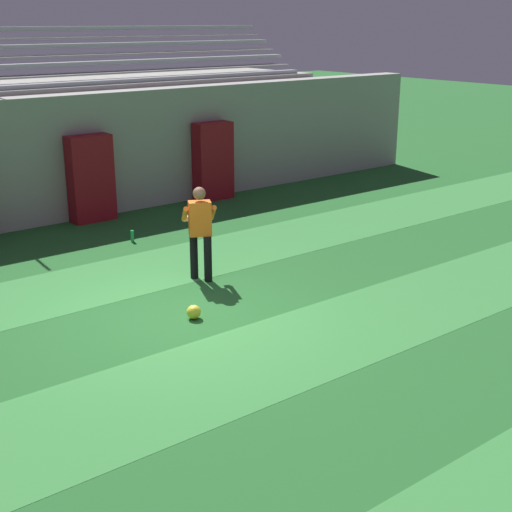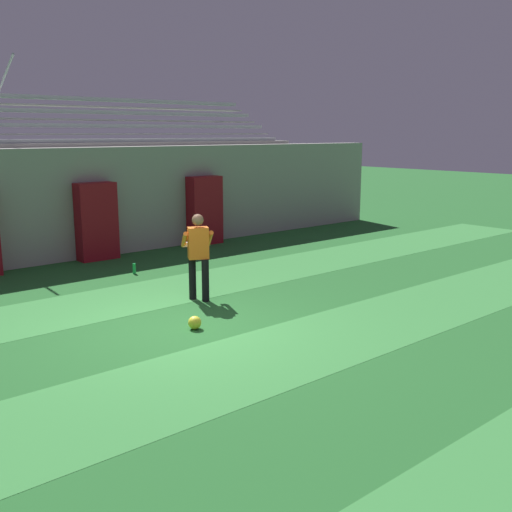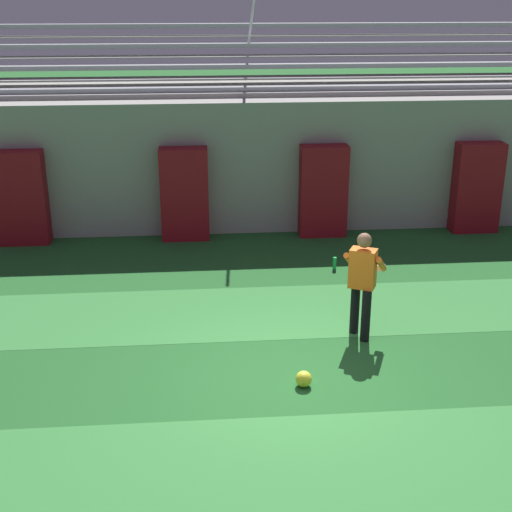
# 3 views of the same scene
# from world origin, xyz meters

# --- Properties ---
(ground_plane) EXTENTS (80.00, 80.00, 0.00)m
(ground_plane) POSITION_xyz_m (0.00, 0.00, 0.00)
(ground_plane) COLOR #236028
(turf_stripe_mid) EXTENTS (28.00, 2.05, 0.01)m
(turf_stripe_mid) POSITION_xyz_m (0.00, -1.91, 0.00)
(turf_stripe_mid) COLOR #38843D
(turf_stripe_mid) RESTS_ON ground
(turf_stripe_far) EXTENTS (28.00, 2.05, 0.01)m
(turf_stripe_far) POSITION_xyz_m (0.00, 2.18, 0.00)
(turf_stripe_far) COLOR #38843D
(turf_stripe_far) RESTS_ON ground
(back_wall) EXTENTS (24.00, 0.60, 2.80)m
(back_wall) POSITION_xyz_m (0.00, 6.50, 1.40)
(back_wall) COLOR #999691
(back_wall) RESTS_ON ground
(padding_pillar_gate_right) EXTENTS (0.99, 0.44, 1.95)m
(padding_pillar_gate_right) POSITION_xyz_m (1.46, 5.95, 0.97)
(padding_pillar_gate_right) COLOR maroon
(padding_pillar_gate_right) RESTS_ON ground
(padding_pillar_far_right) EXTENTS (0.99, 0.44, 1.95)m
(padding_pillar_far_right) POSITION_xyz_m (4.80, 5.95, 0.97)
(padding_pillar_far_right) COLOR maroon
(padding_pillar_far_right) RESTS_ON ground
(bleacher_stand) EXTENTS (18.00, 3.35, 5.03)m
(bleacher_stand) POSITION_xyz_m (0.00, 8.49, 1.50)
(bleacher_stand) COLOR #999691
(bleacher_stand) RESTS_ON ground
(goalkeeper) EXTENTS (0.72, 0.70, 1.67)m
(goalkeeper) POSITION_xyz_m (1.23, 1.20, 0.95)
(goalkeeper) COLOR black
(goalkeeper) RESTS_ON ground
(soccer_ball) EXTENTS (0.22, 0.22, 0.22)m
(soccer_ball) POSITION_xyz_m (0.16, -0.19, 0.11)
(soccer_ball) COLOR yellow
(soccer_ball) RESTS_ON ground
(water_bottle) EXTENTS (0.07, 0.07, 0.24)m
(water_bottle) POSITION_xyz_m (1.36, 3.94, 0.12)
(water_bottle) COLOR green
(water_bottle) RESTS_ON ground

